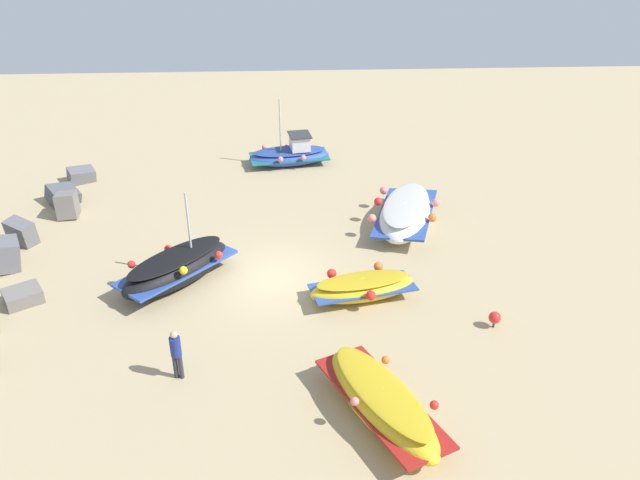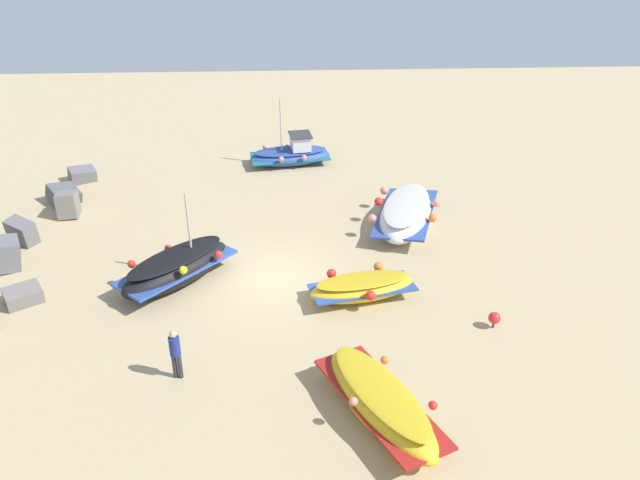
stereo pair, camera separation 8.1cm
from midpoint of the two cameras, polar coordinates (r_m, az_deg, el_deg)
ground_plane at (r=23.93m, az=-4.20°, el=-3.43°), size 59.64×59.64×0.00m
fishing_boat_0 at (r=27.44m, az=7.66°, el=2.37°), size 5.40×3.56×1.24m
fishing_boat_1 at (r=18.01m, az=5.51°, el=-14.05°), size 4.98×3.52×1.13m
fishing_boat_2 at (r=23.85m, az=-12.47°, el=-2.39°), size 4.52×4.40×3.41m
fishing_boat_3 at (r=22.63m, az=3.86°, el=-4.19°), size 2.33×4.01×0.90m
fishing_boat_4 at (r=33.49m, az=-2.49°, el=7.57°), size 2.28×4.36×3.53m
person_walking at (r=19.36m, az=-12.56°, el=-9.57°), size 0.32×0.32×1.68m
breakwater_rocks at (r=26.27m, az=-25.36°, el=-2.20°), size 20.16×3.03×1.39m
mooring_buoy_0 at (r=21.95m, az=15.27°, el=-6.68°), size 0.40×0.40×0.59m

